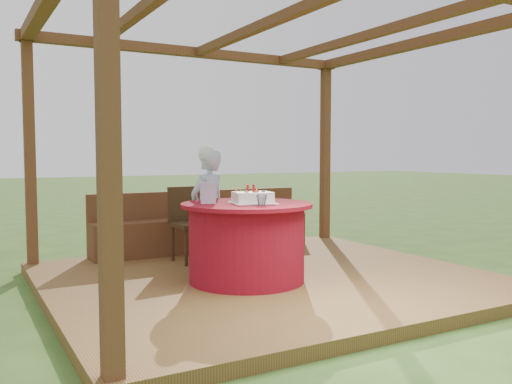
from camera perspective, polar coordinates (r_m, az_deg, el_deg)
ground at (r=5.91m, az=1.19°, el=-9.86°), size 60.00×60.00×0.00m
deck at (r=5.90m, az=1.19°, el=-9.30°), size 4.50×4.00×0.12m
pergola at (r=5.83m, az=1.23°, el=13.79°), size 4.50×4.00×2.72m
bench at (r=7.35m, az=-5.56°, el=-4.09°), size 3.00×0.42×0.80m
table at (r=5.54m, az=-0.98°, el=-5.24°), size 1.33×1.33×0.80m
chair at (r=6.62m, az=-6.98°, el=-2.88°), size 0.49×0.49×0.90m
elderly_woman at (r=6.02m, az=-5.06°, el=-1.69°), size 0.58×0.49×1.40m
birthday_cake at (r=5.48m, az=-0.36°, el=-0.57°), size 0.50×0.50×0.19m
gift_bag at (r=5.45m, az=-5.04°, el=-0.09°), size 0.17×0.14×0.21m
drinking_glass at (r=5.21m, az=0.58°, el=-0.87°), size 0.11×0.11×0.10m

